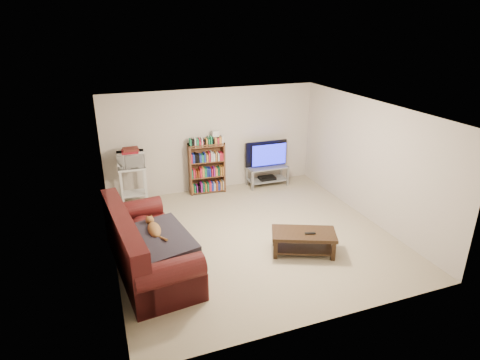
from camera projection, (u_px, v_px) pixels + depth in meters
name	position (u px, v px, depth m)	size (l,w,h in m)	color
floor	(252.00, 235.00, 7.61)	(5.00, 5.00, 0.00)	tan
ceiling	(254.00, 110.00, 6.72)	(5.00, 5.00, 0.00)	white
wall_back	(213.00, 140.00, 9.34)	(5.00, 5.00, 0.00)	beige
wall_front	(328.00, 245.00, 4.98)	(5.00, 5.00, 0.00)	beige
wall_left	(107.00, 196.00, 6.36)	(5.00, 5.00, 0.00)	beige
wall_right	(369.00, 161.00, 7.96)	(5.00, 5.00, 0.00)	beige
sofa	(145.00, 250.00, 6.46)	(1.30, 2.51, 1.03)	#461212
blanket	(158.00, 239.00, 6.31)	(0.93, 1.21, 0.10)	#26222B
cat	(154.00, 230.00, 6.47)	(0.26, 0.66, 0.20)	brown
coffee_table	(304.00, 238.00, 6.96)	(1.22, 0.94, 0.40)	black
remote	(310.00, 233.00, 6.86)	(0.18, 0.05, 0.02)	black
tv_stand	(267.00, 172.00, 9.81)	(0.99, 0.46, 0.49)	#999EA3
television	(268.00, 154.00, 9.64)	(1.06, 0.14, 0.61)	black
dvd_player	(267.00, 178.00, 9.86)	(0.39, 0.28, 0.06)	black
bookshelf	(207.00, 167.00, 9.30)	(0.85, 0.31, 1.20)	#53311C
shelf_clutter	(210.00, 138.00, 9.09)	(0.62, 0.20, 0.28)	silver
microwave_stand	(133.00, 181.00, 8.61)	(0.59, 0.44, 0.92)	silver
microwave	(131.00, 160.00, 8.43)	(0.57, 0.38, 0.31)	silver
game_boxes	(130.00, 151.00, 8.36)	(0.33, 0.29, 0.05)	maroon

